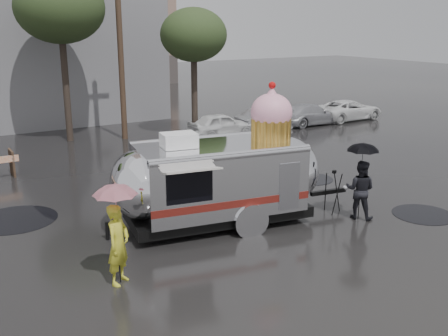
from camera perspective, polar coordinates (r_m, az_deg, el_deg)
ground at (r=13.98m, az=0.49°, el=-8.51°), size 120.00×120.00×0.00m
puddles at (r=17.46m, az=0.24°, el=-3.48°), size 13.00×8.26×0.01m
utility_pole at (r=26.52m, az=-11.23°, el=12.96°), size 1.60×0.28×9.00m
tree_mid at (r=26.71m, az=-17.45°, el=16.27°), size 4.20×4.20×8.03m
tree_right at (r=27.04m, az=-3.33°, el=14.19°), size 3.36×3.36×6.42m
parked_cars at (r=29.83m, az=7.62°, el=5.83°), size 13.20×1.90×1.50m
airstream_trailer at (r=15.03m, az=-0.30°, el=-0.83°), size 7.64×3.38×4.16m
person_left at (r=12.01m, az=-11.43°, el=-8.16°), size 0.81×0.77×1.87m
umbrella_pink at (r=11.64m, az=-11.70°, el=-3.54°), size 1.20×1.20×2.37m
person_right at (r=16.13m, az=14.59°, el=-2.29°), size 0.87×0.98×1.79m
umbrella_black at (r=15.85m, az=14.85°, el=1.33°), size 1.17×1.17×2.35m
tripod at (r=16.48m, az=11.81°, el=-2.16°), size 0.55×0.54×1.36m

